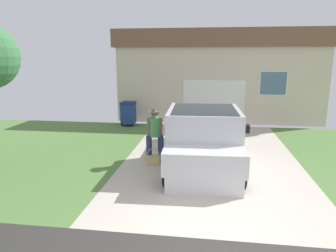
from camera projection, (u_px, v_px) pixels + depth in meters
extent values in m
cube|color=#BBB1A2|center=(211.00, 158.00, 9.62)|extent=(5.20, 9.00, 0.06)
cube|color=silver|center=(202.00, 153.00, 9.34)|extent=(1.98, 5.28, 0.42)
cube|color=silver|center=(204.00, 131.00, 8.52)|extent=(2.02, 2.25, 1.25)
cube|color=#1E2833|center=(204.00, 118.00, 8.43)|extent=(1.78, 2.06, 0.53)
cube|color=silver|center=(204.00, 161.00, 7.12)|extent=(1.97, 0.93, 0.56)
cube|color=black|center=(202.00, 133.00, 10.76)|extent=(2.02, 2.26, 0.06)
cube|color=silver|center=(229.00, 127.00, 10.62)|extent=(0.14, 2.18, 0.55)
cube|color=silver|center=(176.00, 126.00, 10.80)|extent=(0.14, 2.18, 0.55)
cube|color=silver|center=(202.00, 120.00, 11.74)|extent=(1.94, 0.13, 0.55)
cube|color=black|center=(247.00, 129.00, 7.61)|extent=(0.11, 0.18, 0.20)
cylinder|color=black|center=(239.00, 172.00, 7.23)|extent=(0.29, 0.81, 0.80)
cylinder|color=#9E9EA3|center=(239.00, 172.00, 7.23)|extent=(0.30, 0.45, 0.44)
cylinder|color=black|center=(169.00, 170.00, 7.39)|extent=(0.29, 0.81, 0.80)
cylinder|color=#9E9EA3|center=(169.00, 170.00, 7.39)|extent=(0.30, 0.45, 0.44)
cylinder|color=black|center=(227.00, 137.00, 10.48)|extent=(0.29, 0.81, 0.80)
cylinder|color=#9E9EA3|center=(227.00, 137.00, 10.48)|extent=(0.30, 0.45, 0.44)
cylinder|color=black|center=(178.00, 135.00, 10.64)|extent=(0.29, 0.81, 0.80)
cylinder|color=#9E9EA3|center=(178.00, 135.00, 10.64)|extent=(0.30, 0.45, 0.44)
cylinder|color=navy|center=(149.00, 149.00, 9.01)|extent=(0.17, 0.17, 0.83)
cylinder|color=navy|center=(161.00, 149.00, 9.03)|extent=(0.17, 0.17, 0.83)
cylinder|color=#4C9356|center=(155.00, 127.00, 8.87)|extent=(0.31, 0.31, 0.58)
cylinder|color=brown|center=(149.00, 129.00, 8.88)|extent=(0.09, 0.09, 0.65)
cylinder|color=brown|center=(161.00, 129.00, 8.90)|extent=(0.09, 0.09, 0.65)
sphere|color=brown|center=(155.00, 113.00, 8.78)|extent=(0.20, 0.20, 0.20)
cylinder|color=brown|center=(155.00, 112.00, 8.77)|extent=(0.39, 0.39, 0.01)
cone|color=brown|center=(155.00, 110.00, 8.76)|extent=(0.21, 0.21, 0.11)
cube|color=tan|center=(153.00, 160.00, 8.91)|extent=(0.39, 0.21, 0.26)
torus|color=tan|center=(153.00, 154.00, 8.87)|extent=(0.35, 0.02, 0.35)
cube|color=beige|center=(217.00, 82.00, 16.70)|extent=(9.62, 5.73, 3.51)
cube|color=brown|center=(219.00, 41.00, 16.22)|extent=(10.01, 5.95, 0.83)
cube|color=white|center=(214.00, 102.00, 14.09)|extent=(2.82, 0.06, 2.05)
cube|color=slate|center=(273.00, 83.00, 13.55)|extent=(1.10, 0.05, 1.00)
cube|color=silver|center=(273.00, 83.00, 13.56)|extent=(1.23, 0.02, 1.12)
cube|color=navy|center=(128.00, 114.00, 13.95)|extent=(0.58, 0.68, 0.89)
cube|color=navy|center=(128.00, 103.00, 13.84)|extent=(0.60, 0.71, 0.10)
cylinder|color=black|center=(122.00, 124.00, 13.81)|extent=(0.05, 0.18, 0.18)
cylinder|color=black|center=(132.00, 125.00, 13.75)|extent=(0.05, 0.18, 0.18)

